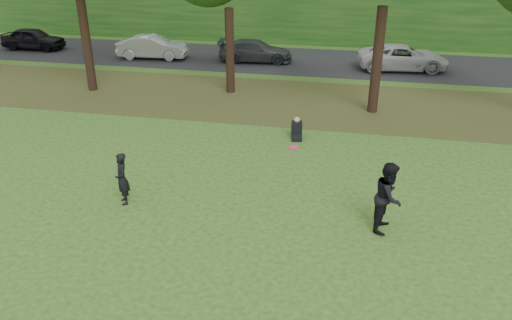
% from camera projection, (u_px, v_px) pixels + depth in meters
% --- Properties ---
extents(ground, '(120.00, 120.00, 0.00)m').
position_uv_depth(ground, '(209.00, 264.00, 12.39)').
color(ground, '#234616').
rests_on(ground, ground).
extents(leaf_litter, '(60.00, 7.00, 0.01)m').
position_uv_depth(leaf_litter, '(287.00, 101.00, 23.91)').
color(leaf_litter, '#422F17').
rests_on(leaf_litter, ground).
extents(street, '(70.00, 7.00, 0.02)m').
position_uv_depth(street, '(306.00, 61.00, 31.00)').
color(street, black).
rests_on(street, ground).
extents(far_hedge, '(70.00, 3.00, 5.00)m').
position_uv_depth(far_hedge, '(317.00, 6.00, 35.26)').
color(far_hedge, '#113E12').
rests_on(far_hedge, ground).
extents(player_left, '(0.65, 0.71, 1.62)m').
position_uv_depth(player_left, '(122.00, 179.00, 14.78)').
color(player_left, black).
rests_on(player_left, ground).
extents(player_right, '(0.97, 1.13, 1.99)m').
position_uv_depth(player_right, '(388.00, 197.00, 13.42)').
color(player_right, black).
rests_on(player_right, ground).
extents(parked_cars, '(40.86, 2.98, 1.43)m').
position_uv_depth(parked_cars, '(289.00, 52.00, 30.09)').
color(parked_cars, black).
rests_on(parked_cars, street).
extents(frisbee, '(0.33, 0.33, 0.08)m').
position_uv_depth(frisbee, '(293.00, 147.00, 13.65)').
color(frisbee, '#FF1561').
rests_on(frisbee, ground).
extents(seated_person, '(0.52, 0.79, 0.83)m').
position_uv_depth(seated_person, '(297.00, 130.00, 19.65)').
color(seated_person, black).
rests_on(seated_person, ground).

